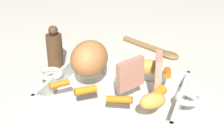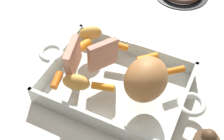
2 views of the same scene
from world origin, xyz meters
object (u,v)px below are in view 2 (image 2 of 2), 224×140
(baby_carrot_short, at_px, (103,87))
(potato_corner, at_px, (90,33))
(roasting_dish, at_px, (116,84))
(roast_slice_outer, at_px, (73,57))
(baby_carrot_northwest, at_px, (117,45))
(roast_slice_thin, at_px, (103,55))
(baby_carrot_northeast, at_px, (175,70))
(potato_golden_large, at_px, (76,82))
(pork_roast, at_px, (146,79))
(baby_carrot_center_left, at_px, (57,80))
(baby_carrot_long, at_px, (147,58))
(baby_carrot_center_right, at_px, (82,47))

(baby_carrot_short, xyz_separation_m, potato_corner, (-0.10, 0.14, 0.01))
(roasting_dish, distance_m, roast_slice_outer, 0.13)
(roast_slice_outer, relative_size, baby_carrot_northwest, 1.31)
(roast_slice_thin, relative_size, baby_carrot_northeast, 1.55)
(baby_carrot_short, relative_size, potato_corner, 0.87)
(potato_corner, bearing_deg, potato_golden_large, -73.13)
(baby_carrot_short, bearing_deg, roast_slice_thin, 116.12)
(baby_carrot_northwest, xyz_separation_m, potato_corner, (-0.08, -0.00, 0.01))
(baby_carrot_short, xyz_separation_m, baby_carrot_northeast, (0.13, 0.12, -0.00))
(pork_roast, height_order, roast_slice_thin, pork_roast)
(baby_carrot_northwest, bearing_deg, baby_carrot_short, -78.36)
(baby_carrot_northeast, bearing_deg, baby_carrot_northwest, 173.02)
(potato_corner, bearing_deg, baby_carrot_center_left, -90.41)
(baby_carrot_long, bearing_deg, baby_carrot_northwest, 172.90)
(baby_carrot_short, height_order, baby_carrot_center_left, baby_carrot_center_left)
(roast_slice_thin, bearing_deg, roasting_dish, -18.56)
(pork_roast, relative_size, potato_golden_large, 1.74)
(roasting_dish, relative_size, baby_carrot_long, 8.16)
(roast_slice_outer, distance_m, potato_corner, 0.11)
(baby_carrot_center_right, bearing_deg, baby_carrot_short, -40.61)
(baby_carrot_northwest, relative_size, baby_carrot_center_left, 1.40)
(baby_carrot_short, bearing_deg, baby_carrot_center_left, -164.55)
(pork_roast, distance_m, baby_carrot_northeast, 0.10)
(pork_roast, bearing_deg, baby_carrot_center_left, -162.43)
(roast_slice_thin, height_order, potato_corner, roast_slice_thin)
(potato_corner, bearing_deg, baby_carrot_short, -52.59)
(potato_golden_large, bearing_deg, pork_roast, 20.78)
(roasting_dish, height_order, potato_corner, potato_corner)
(potato_corner, bearing_deg, roasting_dish, -36.81)
(baby_carrot_center_left, relative_size, potato_corner, 0.70)
(pork_roast, bearing_deg, roast_slice_outer, -178.08)
(baby_carrot_northeast, xyz_separation_m, baby_carrot_center_left, (-0.24, -0.14, 0.00))
(roast_slice_outer, bearing_deg, roast_slice_thin, 32.72)
(roast_slice_thin, distance_m, baby_carrot_center_right, 0.08)
(pork_roast, bearing_deg, potato_corner, 151.62)
(potato_corner, bearing_deg, pork_roast, -28.38)
(roast_slice_outer, distance_m, baby_carrot_short, 0.10)
(roasting_dish, relative_size, potato_corner, 7.18)
(roasting_dish, bearing_deg, baby_carrot_northwest, 114.20)
(baby_carrot_center_right, xyz_separation_m, potato_corner, (0.00, 0.05, 0.01))
(baby_carrot_long, distance_m, baby_carrot_northeast, 0.07)
(roasting_dish, height_order, potato_golden_large, potato_golden_large)
(baby_carrot_center_left, distance_m, potato_corner, 0.16)
(baby_carrot_short, bearing_deg, baby_carrot_northeast, 41.46)
(baby_carrot_center_right, bearing_deg, pork_roast, -16.57)
(baby_carrot_short, height_order, baby_carrot_long, baby_carrot_long)
(roast_slice_outer, bearing_deg, baby_carrot_northeast, 22.08)
(baby_carrot_center_right, xyz_separation_m, potato_golden_large, (0.05, -0.11, 0.01))
(roast_slice_thin, relative_size, baby_carrot_center_left, 1.80)
(roast_slice_thin, relative_size, baby_carrot_short, 1.44)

